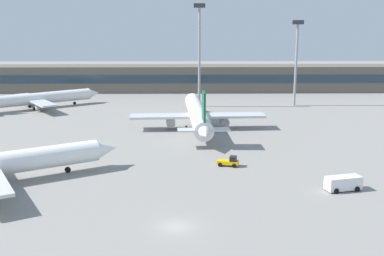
# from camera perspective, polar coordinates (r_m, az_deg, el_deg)

# --- Properties ---
(ground_plane) EXTENTS (400.00, 400.00, 0.00)m
(ground_plane) POSITION_cam_1_polar(r_m,az_deg,el_deg) (94.80, -1.50, -1.77)
(ground_plane) COLOR gray
(terminal_building) EXTENTS (148.39, 12.13, 9.00)m
(terminal_building) POSITION_cam_1_polar(r_m,az_deg,el_deg) (164.76, -1.23, 6.10)
(terminal_building) COLOR #5B564C
(terminal_building) RESTS_ON ground_plane
(airplane_mid) EXTENTS (30.92, 44.35, 10.96)m
(airplane_mid) POSITION_cam_1_polar(r_m,az_deg,el_deg) (107.25, 0.65, 1.79)
(airplane_mid) COLOR silver
(airplane_mid) RESTS_ON ground_plane
(airplane_far) EXTENTS (31.95, 24.51, 9.19)m
(airplane_far) POSITION_cam_1_polar(r_m,az_deg,el_deg) (138.63, -18.31, 3.45)
(airplane_far) COLOR white
(airplane_far) RESTS_ON ground_plane
(baggage_tug_yellow) EXTENTS (3.86, 2.54, 1.75)m
(baggage_tug_yellow) POSITION_cam_1_polar(r_m,az_deg,el_deg) (79.50, 4.59, -4.11)
(baggage_tug_yellow) COLOR #F2B20C
(baggage_tug_yellow) RESTS_ON ground_plane
(service_van_white) EXTENTS (5.53, 3.25, 2.08)m
(service_van_white) POSITION_cam_1_polar(r_m,az_deg,el_deg) (71.54, 18.04, -6.42)
(service_van_white) COLOR white
(service_van_white) RESTS_ON ground_plane
(floodlight_tower_west) EXTENTS (3.20, 0.80, 24.46)m
(floodlight_tower_west) POSITION_cam_1_polar(r_m,az_deg,el_deg) (138.22, 12.68, 8.54)
(floodlight_tower_west) COLOR gray
(floodlight_tower_west) RESTS_ON ground_plane
(floodlight_tower_east) EXTENTS (3.20, 0.80, 28.99)m
(floodlight_tower_east) POSITION_cam_1_polar(r_m,az_deg,el_deg) (132.96, 0.90, 9.69)
(floodlight_tower_east) COLOR gray
(floodlight_tower_east) RESTS_ON ground_plane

